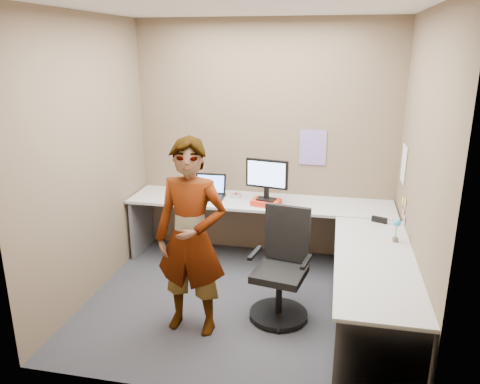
% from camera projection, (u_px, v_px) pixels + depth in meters
% --- Properties ---
extents(ground, '(3.00, 3.00, 0.00)m').
position_uv_depth(ground, '(242.00, 302.00, 4.56)').
color(ground, '#2A2A30').
rests_on(ground, ground).
extents(wall_back, '(3.00, 0.00, 3.00)m').
position_uv_depth(wall_back, '(265.00, 141.00, 5.38)').
color(wall_back, brown).
rests_on(wall_back, ground).
extents(wall_right, '(0.00, 2.70, 2.70)m').
position_uv_depth(wall_right, '(420.00, 178.00, 3.87)').
color(wall_right, brown).
rests_on(wall_right, ground).
extents(wall_left, '(0.00, 2.70, 2.70)m').
position_uv_depth(wall_left, '(88.00, 161.00, 4.45)').
color(wall_left, brown).
rests_on(wall_left, ground).
extents(ceiling, '(3.00, 3.00, 0.00)m').
position_uv_depth(ceiling, '(243.00, 6.00, 3.76)').
color(ceiling, white).
rests_on(ceiling, wall_back).
extents(desk, '(2.98, 2.58, 0.73)m').
position_uv_depth(desk, '(293.00, 235.00, 4.66)').
color(desk, '#B0B0B0').
rests_on(desk, ground).
extents(paper_ream, '(0.33, 0.27, 0.06)m').
position_uv_depth(paper_ream, '(266.00, 202.00, 5.11)').
color(paper_ream, red).
rests_on(paper_ream, desk).
extents(monitor, '(0.47, 0.17, 0.45)m').
position_uv_depth(monitor, '(267.00, 176.00, 5.04)').
color(monitor, black).
rests_on(monitor, paper_ream).
extents(laptop, '(0.37, 0.31, 0.26)m').
position_uv_depth(laptop, '(209.00, 191.00, 5.38)').
color(laptop, black).
rests_on(laptop, desk).
extents(trackball_mouse, '(0.12, 0.08, 0.07)m').
position_uv_depth(trackball_mouse, '(236.00, 196.00, 5.36)').
color(trackball_mouse, '#B7B7BC').
rests_on(trackball_mouse, desk).
extents(origami, '(0.10, 0.10, 0.06)m').
position_uv_depth(origami, '(213.00, 200.00, 5.20)').
color(origami, white).
rests_on(origami, desk).
extents(stapler, '(0.15, 0.09, 0.05)m').
position_uv_depth(stapler, '(379.00, 220.00, 4.60)').
color(stapler, black).
rests_on(stapler, desk).
extents(flower, '(0.07, 0.07, 0.22)m').
position_uv_depth(flower, '(397.00, 227.00, 4.11)').
color(flower, brown).
rests_on(flower, desk).
extents(calendar_purple, '(0.30, 0.01, 0.40)m').
position_uv_depth(calendar_purple, '(313.00, 147.00, 5.27)').
color(calendar_purple, '#846BB7').
rests_on(calendar_purple, wall_back).
extents(calendar_white, '(0.01, 0.28, 0.38)m').
position_uv_depth(calendar_white, '(404.00, 164.00, 4.74)').
color(calendar_white, white).
rests_on(calendar_white, wall_right).
extents(sticky_note_a, '(0.01, 0.07, 0.07)m').
position_uv_depth(sticky_note_a, '(405.00, 203.00, 4.50)').
color(sticky_note_a, '#F2E059').
rests_on(sticky_note_a, wall_right).
extents(sticky_note_b, '(0.01, 0.07, 0.07)m').
position_uv_depth(sticky_note_b, '(403.00, 214.00, 4.59)').
color(sticky_note_b, pink).
rests_on(sticky_note_b, wall_right).
extents(sticky_note_c, '(0.01, 0.07, 0.07)m').
position_uv_depth(sticky_note_c, '(404.00, 220.00, 4.48)').
color(sticky_note_c, pink).
rests_on(sticky_note_c, wall_right).
extents(sticky_note_d, '(0.01, 0.07, 0.07)m').
position_uv_depth(sticky_note_d, '(403.00, 201.00, 4.65)').
color(sticky_note_d, '#F2E059').
rests_on(sticky_note_d, wall_right).
extents(office_chair, '(0.56, 0.53, 1.00)m').
position_uv_depth(office_chair, '(281.00, 274.00, 4.24)').
color(office_chair, black).
rests_on(office_chair, ground).
extents(person, '(0.65, 0.45, 1.71)m').
position_uv_depth(person, '(191.00, 238.00, 3.92)').
color(person, '#999399').
rests_on(person, ground).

